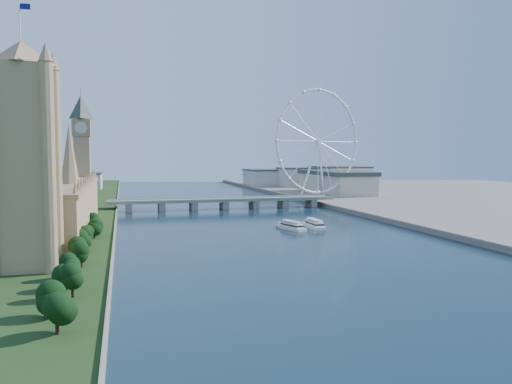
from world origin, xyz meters
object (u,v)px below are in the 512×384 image
object	(u,v)px
victoria_tower	(24,148)
tour_boat_far	(314,228)
tour_boat_near	(292,230)
london_eye	(318,142)

from	to	relation	value
victoria_tower	tour_boat_far	world-z (taller)	victoria_tower
victoria_tower	tour_boat_far	distance (m)	206.99
victoria_tower	tour_boat_near	bearing A→B (deg)	32.69
tour_boat_near	victoria_tower	bearing A→B (deg)	-162.43
victoria_tower	tour_boat_near	xyz separation A→B (m)	(153.76, 98.67, -54.49)
london_eye	tour_boat_far	xyz separation A→B (m)	(-83.27, -198.14, -67.52)
tour_boat_near	tour_boat_far	distance (m)	18.25
tour_boat_far	victoria_tower	bearing A→B (deg)	-149.38
london_eye	tour_boat_near	world-z (taller)	london_eye
tour_boat_near	tour_boat_far	xyz separation A→B (m)	(17.95, 3.26, 0.00)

